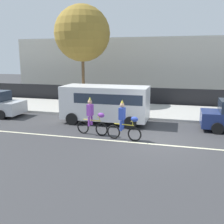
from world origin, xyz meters
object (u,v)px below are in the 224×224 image
Objects in this scene: parked_van_white at (106,102)px; pedestrian_onlooker at (127,95)px; parade_cyclist_cobalt at (124,123)px; parade_cyclist_purple at (92,118)px.

parked_van_white is 5.00m from pedestrian_onlooker.
parked_van_white is 3.09× the size of pedestrian_onlooker.
parade_cyclist_cobalt reaches higher than pedestrian_onlooker.
pedestrian_onlooker is at bearing 88.09° from parked_van_white.
parade_cyclist_purple is at bearing 166.35° from parade_cyclist_cobalt.
parade_cyclist_cobalt is at bearing -78.85° from pedestrian_onlooker.
parked_van_white is at bearing -91.91° from pedestrian_onlooker.
parade_cyclist_purple is 1.00× the size of parade_cyclist_cobalt.
parade_cyclist_purple is 0.38× the size of parked_van_white.
pedestrian_onlooker is (-1.56, 7.93, 0.17)m from parade_cyclist_cobalt.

